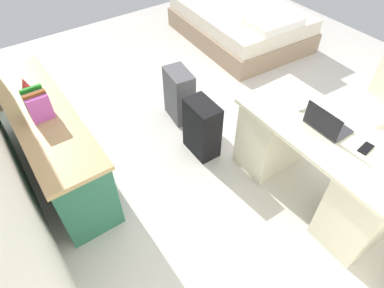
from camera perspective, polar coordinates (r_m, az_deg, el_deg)
The scene contains 12 objects.
ground_plane at distance 3.96m, azimuth 5.80°, elevation 6.51°, with size 5.85×5.85×0.00m, color beige.
desk at distance 2.96m, azimuth 20.64°, elevation -3.07°, with size 1.45×0.68×0.76m.
office_chair at distance 3.62m, azimuth 28.32°, elevation 4.69°, with size 0.56×0.56×0.94m.
credenza at distance 3.23m, azimuth -22.82°, elevation 0.35°, with size 1.80×0.48×0.73m.
bed at distance 5.26m, azimuth 8.37°, elevation 19.95°, with size 1.98×1.51×0.58m.
suitcase_black at distance 3.21m, azimuth 1.73°, elevation 2.71°, with size 0.36×0.22×0.59m, color black.
suitcase_spare_grey at distance 3.63m, azimuth -2.21°, elevation 8.43°, with size 0.36×0.22×0.59m, color #4C4C51.
laptop at distance 2.70m, azimuth 22.08°, elevation 3.20°, with size 0.31×0.22×0.21m.
computer_mouse at distance 2.85m, azimuth 18.51°, elevation 5.97°, with size 0.06×0.10×0.03m, color white.
cell_phone_near_laptop at distance 2.69m, azimuth 27.80°, elevation -0.67°, with size 0.07×0.14×0.01m, color black.
book_row at distance 2.89m, azimuth -25.07°, elevation 6.21°, with size 0.19×0.17×0.24m.
figurine_small at distance 3.29m, azimuth -26.94°, elevation 9.30°, with size 0.08×0.08×0.11m, color red.
Camera 1 is at (-2.28, 2.09, 2.48)m, focal length 30.91 mm.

